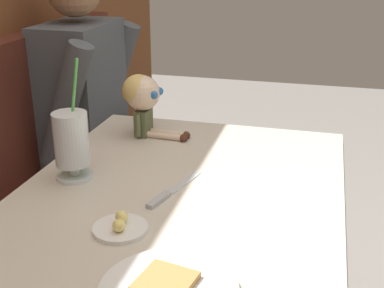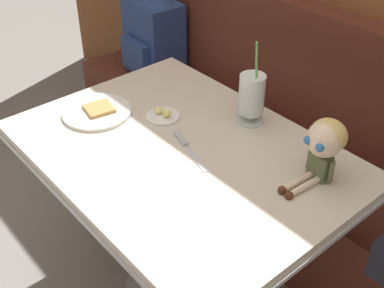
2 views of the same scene
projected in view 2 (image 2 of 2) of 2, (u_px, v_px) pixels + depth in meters
name	position (u px, v px, depth m)	size (l,w,h in m)	color
booth_bench	(292.00, 169.00, 2.20)	(2.60, 0.48, 1.00)	#512319
diner_table	(182.00, 194.00, 1.74)	(1.11, 0.81, 0.74)	beige
toast_plate	(97.00, 111.00, 1.80)	(0.25, 0.25, 0.03)	white
milkshake_glass	(252.00, 97.00, 1.70)	(0.10, 0.10, 0.32)	silver
butter_saucer	(163.00, 115.00, 1.77)	(0.12, 0.12, 0.04)	white
butter_knife	(185.00, 144.00, 1.64)	(0.23, 0.08, 0.01)	silver
seated_doll	(325.00, 142.00, 1.43)	(0.12, 0.22, 0.20)	#5B6642
backpack	(153.00, 34.00, 2.59)	(0.31, 0.26, 0.41)	navy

